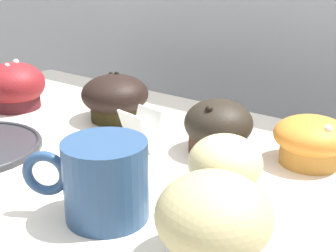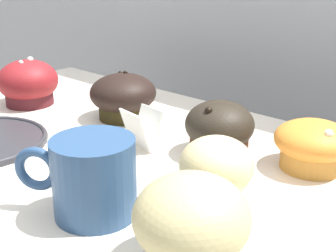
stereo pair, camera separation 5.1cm
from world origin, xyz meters
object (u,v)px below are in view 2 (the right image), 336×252
muffin_front_center (28,84)px  muffin_back_center (313,144)px  muffin_back_left (123,96)px  muffin_back_right (216,171)px  muffin_front_left (219,129)px  coffee_cup (92,176)px  muffin_front_right (191,224)px

muffin_front_center → muffin_back_center: 0.54m
muffin_back_left → muffin_back_right: bearing=-23.7°
muffin_front_left → coffee_cup: 0.23m
muffin_front_center → muffin_back_right: muffin_front_center is taller
muffin_front_right → muffin_back_left: bearing=145.3°
muffin_front_center → muffin_back_center: size_ratio=1.09×
muffin_front_right → muffin_back_center: size_ratio=1.04×
muffin_back_center → muffin_front_right: bearing=-88.2°
muffin_back_left → muffin_back_right: muffin_back_left is taller
muffin_front_center → coffee_cup: (0.40, -0.18, 0.01)m
muffin_front_left → muffin_front_right: bearing=-59.9°
muffin_back_right → muffin_front_left: 0.14m
muffin_back_left → muffin_front_right: (0.34, -0.24, 0.00)m
muffin_back_right → muffin_back_center: 0.16m
muffin_front_center → muffin_front_left: 0.41m
muffin_back_right → muffin_front_left: (-0.08, 0.11, -0.00)m
muffin_front_center → muffin_back_right: (0.48, -0.06, -0.00)m
muffin_front_left → muffin_front_right: muffin_front_right is taller
muffin_front_center → muffin_front_right: 0.56m
muffin_front_center → muffin_front_left: bearing=6.8°
muffin_front_left → coffee_cup: coffee_cup is taller
muffin_front_center → muffin_back_right: bearing=-7.6°
muffin_back_left → muffin_back_center: size_ratio=1.10×
muffin_front_left → muffin_front_right: size_ratio=0.91×
muffin_back_left → muffin_front_left: 0.21m
muffin_back_center → muffin_front_center: bearing=-170.2°
muffin_front_center → muffin_front_right: (0.54, -0.17, 0.00)m
muffin_front_right → muffin_back_center: (-0.01, 0.27, -0.01)m
muffin_back_right → muffin_back_center: muffin_back_right is taller
muffin_front_left → muffin_back_center: muffin_front_left is taller
muffin_front_right → muffin_front_center: bearing=161.9°
muffin_front_left → muffin_back_center: (0.12, 0.04, -0.00)m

